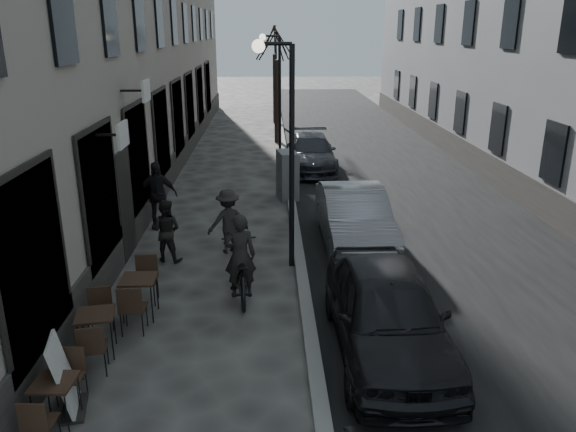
{
  "coord_description": "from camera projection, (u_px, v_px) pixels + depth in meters",
  "views": [
    {
      "loc": [
        -0.52,
        -6.14,
        5.31
      ],
      "look_at": [
        -0.15,
        4.29,
        1.8
      ],
      "focal_mm": 35.0,
      "sensor_mm": 36.0,
      "label": 1
    }
  ],
  "objects": [
    {
      "name": "bistro_set_c",
      "position": [
        140.0,
        293.0,
        10.73
      ],
      "size": [
        0.66,
        1.61,
        0.95
      ],
      "rotation": [
        0.0,
        0.0,
        0.01
      ],
      "color": "black",
      "rests_on": "ground"
    },
    {
      "name": "car_far",
      "position": [
        311.0,
        153.0,
        22.01
      ],
      "size": [
        1.94,
        4.64,
        1.34
      ],
      "primitive_type": "imported",
      "rotation": [
        0.0,
        0.0,
        -0.01
      ],
      "color": "#303339",
      "rests_on": "ground"
    },
    {
      "name": "pedestrian_far",
      "position": [
        157.0,
        195.0,
        15.42
      ],
      "size": [
        1.15,
        0.6,
        1.88
      ],
      "primitive_type": "imported",
      "rotation": [
        0.0,
        0.0,
        0.13
      ],
      "color": "black",
      "rests_on": "ground"
    },
    {
      "name": "car_mid",
      "position": [
        354.0,
        218.0,
        14.2
      ],
      "size": [
        1.62,
        4.52,
        1.48
      ],
      "primitive_type": "imported",
      "rotation": [
        0.0,
        0.0,
        0.01
      ],
      "color": "gray",
      "rests_on": "ground"
    },
    {
      "name": "bistro_set_b",
      "position": [
        97.0,
        329.0,
        9.49
      ],
      "size": [
        0.73,
        1.58,
        0.91
      ],
      "rotation": [
        0.0,
        0.0,
        0.18
      ],
      "color": "black",
      "rests_on": "ground"
    },
    {
      "name": "pedestrian_near",
      "position": [
        166.0,
        230.0,
        13.27
      ],
      "size": [
        0.86,
        0.74,
        1.52
      ],
      "primitive_type": "imported",
      "rotation": [
        0.0,
        0.0,
        2.89
      ],
      "color": "black",
      "rests_on": "ground"
    },
    {
      "name": "bistro_set_a",
      "position": [
        56.0,
        398.0,
        7.82
      ],
      "size": [
        0.59,
        1.39,
        0.81
      ],
      "rotation": [
        0.0,
        0.0,
        -0.06
      ],
      "color": "black",
      "rests_on": "ground"
    },
    {
      "name": "tree_far",
      "position": [
        274.0,
        40.0,
        31.62
      ],
      "size": [
        2.4,
        2.4,
        5.7
      ],
      "color": "black",
      "rests_on": "ground"
    },
    {
      "name": "sign_board",
      "position": [
        66.0,
        382.0,
        8.05
      ],
      "size": [
        0.52,
        0.73,
        1.18
      ],
      "rotation": [
        0.0,
        0.0,
        0.2
      ],
      "color": "black",
      "rests_on": "ground"
    },
    {
      "name": "car_near",
      "position": [
        387.0,
        312.0,
        9.45
      ],
      "size": [
        1.83,
        4.51,
        1.53
      ],
      "primitive_type": "imported",
      "rotation": [
        0.0,
        0.0,
        0.0
      ],
      "color": "black",
      "rests_on": "ground"
    },
    {
      "name": "streetlamp_near",
      "position": [
        284.0,
        132.0,
        12.2
      ],
      "size": [
        0.9,
        0.28,
        5.09
      ],
      "color": "black",
      "rests_on": "ground"
    },
    {
      "name": "cyclist_rider",
      "position": [
        240.0,
        256.0,
        11.44
      ],
      "size": [
        0.69,
        0.49,
        1.79
      ],
      "primitive_type": "imported",
      "rotation": [
        0.0,
        0.0,
        3.23
      ],
      "color": "black",
      "rests_on": "ground"
    },
    {
      "name": "road",
      "position": [
        376.0,
        165.0,
        22.82
      ],
      "size": [
        7.3,
        60.0,
        0.0
      ],
      "primitive_type": "cube",
      "color": "black",
      "rests_on": "ground"
    },
    {
      "name": "bicycle",
      "position": [
        240.0,
        271.0,
        11.55
      ],
      "size": [
        0.92,
        2.15,
        1.1
      ],
      "primitive_type": "imported",
      "rotation": [
        0.0,
        0.0,
        3.23
      ],
      "color": "black",
      "rests_on": "ground"
    },
    {
      "name": "streetlamp_far",
      "position": [
        276.0,
        82.0,
        23.57
      ],
      "size": [
        0.9,
        0.28,
        5.09
      ],
      "color": "black",
      "rests_on": "ground"
    },
    {
      "name": "kerb",
      "position": [
        286.0,
        165.0,
        22.67
      ],
      "size": [
        0.25,
        60.0,
        0.12
      ],
      "primitive_type": "cube",
      "color": "gray",
      "rests_on": "ground"
    },
    {
      "name": "utility_cabinet",
      "position": [
        288.0,
        175.0,
        18.22
      ],
      "size": [
        0.73,
        1.11,
        1.55
      ],
      "primitive_type": "cube",
      "rotation": [
        0.0,
        0.0,
        0.17
      ],
      "color": "slate",
      "rests_on": "ground"
    },
    {
      "name": "pedestrian_mid",
      "position": [
        228.0,
        221.0,
        13.77
      ],
      "size": [
        1.19,
        0.94,
        1.61
      ],
      "primitive_type": "imported",
      "rotation": [
        0.0,
        0.0,
        3.51
      ],
      "color": "#282623",
      "rests_on": "ground"
    },
    {
      "name": "tree_near",
      "position": [
        276.0,
        43.0,
        25.94
      ],
      "size": [
        2.4,
        2.4,
        5.7
      ],
      "color": "black",
      "rests_on": "ground"
    }
  ]
}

